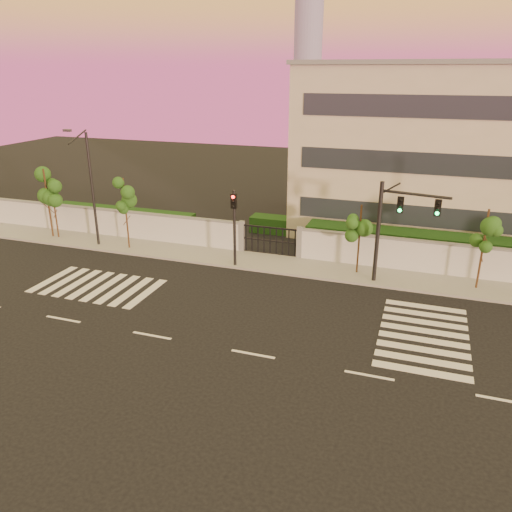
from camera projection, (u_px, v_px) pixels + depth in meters
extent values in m
plane|color=black|center=(253.00, 354.00, 21.74)|extent=(120.00, 120.00, 0.00)
cube|color=gray|center=(309.00, 268.00, 31.02)|extent=(60.00, 3.00, 0.15)
cube|color=silver|center=(86.00, 221.00, 37.34)|extent=(25.00, 0.30, 2.00)
cube|color=slate|center=(84.00, 207.00, 36.97)|extent=(25.00, 0.36, 0.12)
cube|color=slate|center=(242.00, 237.00, 33.51)|extent=(0.35, 0.35, 2.20)
cube|color=slate|center=(300.00, 243.00, 32.29)|extent=(0.35, 0.35, 2.20)
cube|color=#103815|center=(463.00, 251.00, 31.53)|extent=(20.00, 2.00, 1.80)
cube|color=#103815|center=(122.00, 218.00, 39.21)|extent=(12.00, 1.80, 1.40)
cube|color=#103815|center=(290.00, 226.00, 37.50)|extent=(6.00, 1.50, 1.20)
cube|color=#B6AE9A|center=(468.00, 152.00, 36.39)|extent=(24.00, 12.00, 12.00)
cube|color=#262D38|center=(465.00, 220.00, 32.28)|extent=(22.00, 0.08, 1.40)
cube|color=#262D38|center=(474.00, 166.00, 31.05)|extent=(22.00, 0.08, 1.40)
cube|color=#262D38|center=(483.00, 108.00, 29.83)|extent=(22.00, 0.08, 1.40)
cube|color=slate|center=(482.00, 63.00, 34.25)|extent=(24.40, 12.40, 0.30)
cube|color=silver|center=(53.00, 279.00, 29.54)|extent=(0.50, 4.00, 0.02)
cube|color=silver|center=(65.00, 281.00, 29.27)|extent=(0.50, 4.00, 0.02)
cube|color=silver|center=(78.00, 283.00, 28.99)|extent=(0.50, 4.00, 0.02)
cube|color=silver|center=(91.00, 285.00, 28.72)|extent=(0.50, 4.00, 0.02)
cube|color=silver|center=(104.00, 287.00, 28.45)|extent=(0.50, 4.00, 0.02)
cube|color=silver|center=(118.00, 289.00, 28.17)|extent=(0.50, 4.00, 0.02)
cube|color=silver|center=(132.00, 291.00, 27.90)|extent=(0.50, 4.00, 0.02)
cube|color=silver|center=(146.00, 293.00, 27.62)|extent=(0.50, 4.00, 0.02)
cube|color=silver|center=(422.00, 371.00, 20.49)|extent=(4.00, 0.50, 0.02)
cube|color=silver|center=(422.00, 360.00, 21.29)|extent=(4.00, 0.50, 0.02)
cube|color=silver|center=(423.00, 350.00, 22.09)|extent=(4.00, 0.50, 0.02)
cube|color=silver|center=(423.00, 340.00, 22.89)|extent=(4.00, 0.50, 0.02)
cube|color=silver|center=(424.00, 331.00, 23.68)|extent=(4.00, 0.50, 0.02)
cube|color=silver|center=(424.00, 322.00, 24.48)|extent=(4.00, 0.50, 0.02)
cube|color=silver|center=(425.00, 314.00, 25.28)|extent=(4.00, 0.50, 0.02)
cube|color=silver|center=(425.00, 307.00, 26.07)|extent=(4.00, 0.50, 0.02)
cube|color=silver|center=(63.00, 319.00, 24.78)|extent=(2.00, 0.15, 0.01)
cube|color=silver|center=(152.00, 335.00, 23.26)|extent=(2.00, 0.15, 0.01)
cube|color=silver|center=(253.00, 354.00, 21.74)|extent=(2.00, 0.15, 0.01)
cube|color=silver|center=(369.00, 375.00, 20.22)|extent=(2.00, 0.15, 0.01)
cube|color=silver|center=(504.00, 400.00, 18.70)|extent=(2.00, 0.15, 0.01)
cylinder|color=#382314|center=(48.00, 204.00, 35.90)|extent=(0.12, 0.12, 5.10)
sphere|color=#1D4F16|center=(45.00, 183.00, 35.36)|extent=(1.12, 1.12, 1.12)
sphere|color=#1D4F16|center=(53.00, 194.00, 35.71)|extent=(0.86, 0.86, 0.86)
sphere|color=#1D4F16|center=(41.00, 190.00, 35.50)|extent=(0.82, 0.82, 0.82)
cylinder|color=#382314|center=(55.00, 211.00, 35.83)|extent=(0.11, 0.11, 4.28)
sphere|color=#1D4F16|center=(52.00, 193.00, 35.38)|extent=(1.00, 1.00, 1.00)
sphere|color=#1D4F16|center=(59.00, 202.00, 35.67)|extent=(0.77, 0.77, 0.77)
sphere|color=#1D4F16|center=(49.00, 199.00, 35.49)|extent=(0.73, 0.73, 0.73)
cylinder|color=#382314|center=(126.00, 215.00, 33.54)|extent=(0.11, 0.11, 4.97)
sphere|color=#1D4F16|center=(124.00, 193.00, 33.02)|extent=(1.01, 1.01, 1.01)
sphere|color=#1D4F16|center=(131.00, 204.00, 33.35)|extent=(0.77, 0.77, 0.77)
sphere|color=#1D4F16|center=(120.00, 201.00, 33.16)|extent=(0.73, 0.73, 0.73)
cylinder|color=#382314|center=(359.00, 241.00, 29.47)|extent=(0.11, 0.11, 4.34)
sphere|color=#1D4F16|center=(361.00, 219.00, 29.01)|extent=(0.99, 0.99, 0.99)
sphere|color=#1D4F16|center=(366.00, 230.00, 29.31)|extent=(0.76, 0.76, 0.76)
sphere|color=#1D4F16|center=(355.00, 227.00, 29.13)|extent=(0.72, 0.72, 0.72)
cylinder|color=#382314|center=(482.00, 251.00, 27.26)|extent=(0.12, 0.12, 4.71)
sphere|color=#1D4F16|center=(486.00, 226.00, 26.76)|extent=(1.07, 1.07, 1.07)
sphere|color=#1D4F16|center=(491.00, 238.00, 27.08)|extent=(0.81, 0.81, 0.81)
sphere|color=#1D4F16|center=(479.00, 235.00, 26.89)|extent=(0.78, 0.78, 0.78)
cylinder|color=black|center=(378.00, 234.00, 28.05)|extent=(0.23, 0.23, 5.96)
cylinder|color=black|center=(416.00, 194.00, 26.65)|extent=(3.61, 0.86, 0.15)
cube|color=black|center=(400.00, 205.00, 27.06)|extent=(0.34, 0.17, 0.87)
sphere|color=#0CF259|center=(400.00, 210.00, 27.05)|extent=(0.19, 0.19, 0.19)
cube|color=black|center=(438.00, 208.00, 26.47)|extent=(0.34, 0.17, 0.87)
sphere|color=#0CF259|center=(437.00, 213.00, 26.47)|extent=(0.19, 0.19, 0.19)
cylinder|color=black|center=(235.00, 230.00, 30.51)|extent=(0.17, 0.17, 4.92)
cube|color=black|center=(234.00, 201.00, 29.83)|extent=(0.38, 0.20, 0.98)
sphere|color=red|center=(233.00, 197.00, 29.63)|extent=(0.22, 0.22, 0.22)
cylinder|color=black|center=(93.00, 191.00, 33.71)|extent=(0.18, 0.18, 7.84)
cylinder|color=black|center=(77.00, 137.00, 31.62)|extent=(0.10, 1.88, 0.76)
cube|color=#3F3F44|center=(67.00, 130.00, 30.67)|extent=(0.49, 0.25, 0.15)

